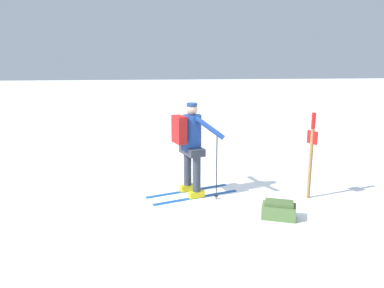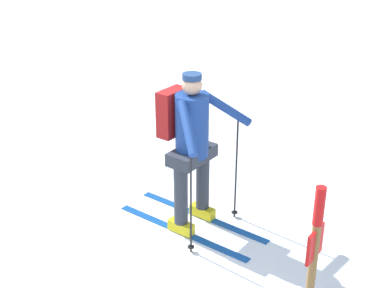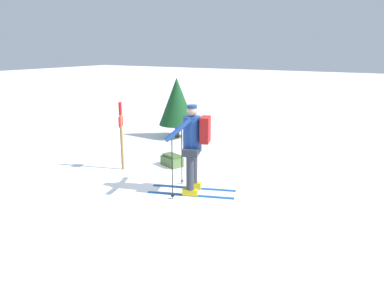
# 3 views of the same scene
# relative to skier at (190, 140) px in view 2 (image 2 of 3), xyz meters

# --- Properties ---
(ground_plane) EXTENTS (80.00, 80.00, 0.00)m
(ground_plane) POSITION_rel_skier_xyz_m (-0.68, -0.65, -1.03)
(ground_plane) COLOR white
(skier) EXTENTS (1.16, 1.80, 1.77)m
(skier) POSITION_rel_skier_xyz_m (0.00, 0.00, 0.00)
(skier) COLOR #144C9E
(skier) RESTS_ON ground_plane
(trail_marker) EXTENTS (0.23, 0.11, 1.62)m
(trail_marker) POSITION_rel_skier_xyz_m (-0.40, -2.19, -0.06)
(trail_marker) COLOR olive
(trail_marker) RESTS_ON ground_plane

